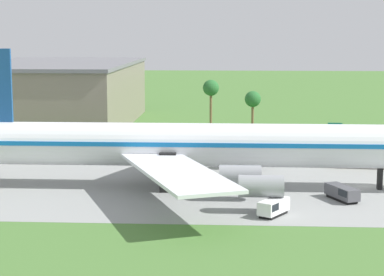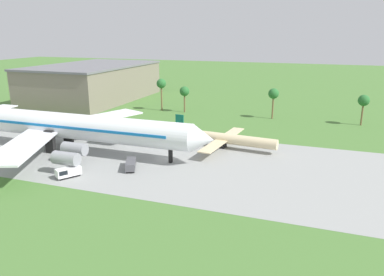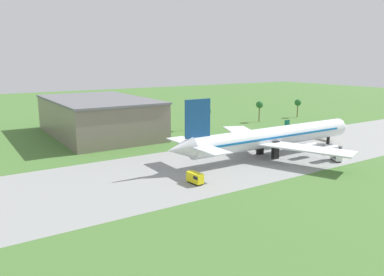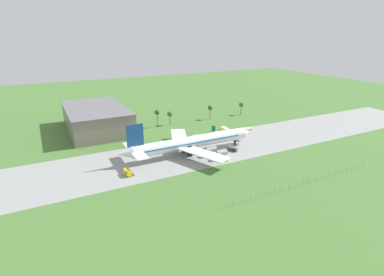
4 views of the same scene
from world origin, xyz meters
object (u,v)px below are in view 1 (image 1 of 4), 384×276
Objects in this scene: baggage_tug at (273,207)px; jet_airliner at (183,145)px; fuel_truck at (343,193)px; terminal_building at (56,94)px.

jet_airliner is at bearing 128.23° from baggage_tug.
terminal_building is at bearing 128.45° from fuel_truck.
terminal_building is at bearing 118.41° from jet_airliner.
jet_airliner reaches higher than terminal_building.
baggage_tug is 0.86× the size of fuel_truck.
fuel_truck is at bearing -51.55° from terminal_building.
jet_airliner is at bearing -61.59° from terminal_building.
baggage_tug is at bearing -51.77° from jet_airliner.
terminal_building reaches higher than fuel_truck.
jet_airliner is 20.68m from baggage_tug.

